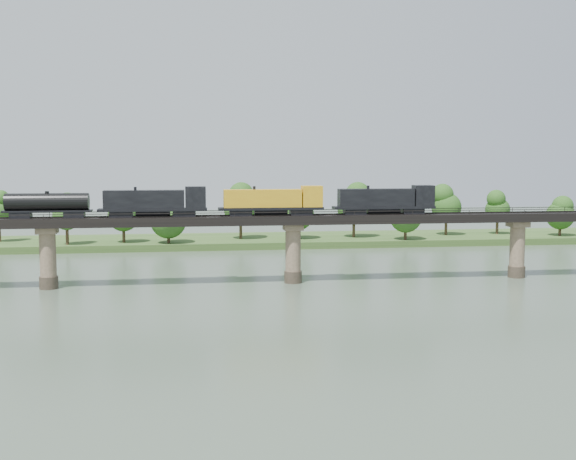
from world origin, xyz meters
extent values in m
plane|color=#3B4B3B|center=(0.00, 0.00, 0.00)|extent=(400.00, 400.00, 0.00)
cube|color=#304D1F|center=(0.00, 85.00, 0.80)|extent=(300.00, 24.00, 1.60)
cylinder|color=#473A2D|center=(-40.00, 30.00, 1.00)|extent=(3.00, 3.00, 2.00)
cylinder|color=#8E755D|center=(-40.00, 30.00, 5.50)|extent=(2.60, 2.60, 9.00)
cube|color=#8E755D|center=(-40.00, 30.00, 9.50)|extent=(3.20, 3.20, 1.00)
cylinder|color=#473A2D|center=(0.00, 30.00, 1.00)|extent=(3.00, 3.00, 2.00)
cylinder|color=#8E755D|center=(0.00, 30.00, 5.50)|extent=(2.60, 2.60, 9.00)
cube|color=#8E755D|center=(0.00, 30.00, 9.50)|extent=(3.20, 3.20, 1.00)
cylinder|color=#473A2D|center=(40.00, 30.00, 1.00)|extent=(3.00, 3.00, 2.00)
cylinder|color=#8E755D|center=(40.00, 30.00, 5.50)|extent=(2.60, 2.60, 9.00)
cube|color=#8E755D|center=(40.00, 30.00, 9.50)|extent=(3.20, 3.20, 1.00)
cube|color=black|center=(0.00, 30.00, 10.75)|extent=(220.00, 5.00, 1.50)
cube|color=black|center=(0.00, 29.25, 11.58)|extent=(220.00, 0.12, 0.16)
cube|color=black|center=(0.00, 30.75, 11.58)|extent=(220.00, 0.12, 0.16)
cube|color=black|center=(0.00, 27.60, 12.20)|extent=(220.00, 0.10, 0.10)
cube|color=black|center=(0.00, 32.40, 12.20)|extent=(220.00, 0.10, 0.10)
cube|color=black|center=(0.00, 27.60, 11.85)|extent=(0.08, 0.08, 0.70)
cube|color=black|center=(0.00, 32.40, 11.85)|extent=(0.08, 0.08, 0.70)
cylinder|color=#382619|center=(-44.43, 76.31, 3.35)|extent=(0.70, 0.70, 3.51)
sphere|color=#1D4714|center=(-44.43, 76.31, 8.03)|extent=(6.31, 6.31, 6.31)
sphere|color=#1D4714|center=(-44.43, 76.31, 10.96)|extent=(4.73, 4.73, 4.73)
cylinder|color=#382619|center=(-32.24, 78.84, 3.27)|extent=(0.70, 0.70, 3.34)
sphere|color=#1D4714|center=(-32.24, 78.84, 7.73)|extent=(7.18, 7.18, 7.18)
sphere|color=#1D4714|center=(-32.24, 78.84, 10.52)|extent=(5.39, 5.39, 5.39)
cylinder|color=#382619|center=(-22.01, 76.15, 3.01)|extent=(0.70, 0.70, 2.83)
sphere|color=#1D4714|center=(-22.01, 76.15, 6.78)|extent=(8.26, 8.26, 8.26)
sphere|color=#1D4714|center=(-22.01, 76.15, 9.14)|extent=(6.19, 6.19, 6.19)
cylinder|color=#382619|center=(-5.04, 82.68, 3.58)|extent=(0.70, 0.70, 3.96)
sphere|color=#1D4714|center=(-5.04, 82.68, 8.87)|extent=(8.07, 8.07, 8.07)
sphere|color=#1D4714|center=(-5.04, 82.68, 12.17)|extent=(6.05, 6.05, 6.05)
cylinder|color=#382619|center=(8.52, 81.14, 3.23)|extent=(0.70, 0.70, 3.27)
sphere|color=#1D4714|center=(8.52, 81.14, 7.59)|extent=(8.03, 8.03, 8.03)
sphere|color=#1D4714|center=(8.52, 81.14, 10.31)|extent=(6.02, 6.02, 6.02)
cylinder|color=#382619|center=(22.65, 82.31, 3.56)|extent=(0.70, 0.70, 3.92)
sphere|color=#1D4714|center=(22.65, 82.31, 8.79)|extent=(8.29, 8.29, 8.29)
sphere|color=#1D4714|center=(22.65, 82.31, 12.05)|extent=(6.21, 6.21, 6.21)
cylinder|color=#382619|center=(33.59, 75.35, 3.11)|extent=(0.70, 0.70, 3.02)
sphere|color=#1D4714|center=(33.59, 75.35, 7.15)|extent=(7.74, 7.74, 7.74)
sphere|color=#1D4714|center=(33.59, 75.35, 9.67)|extent=(5.80, 5.80, 5.80)
cylinder|color=#382619|center=(46.81, 84.03, 3.50)|extent=(0.70, 0.70, 3.80)
sphere|color=#1D4714|center=(46.81, 84.03, 8.56)|extent=(7.47, 7.47, 7.47)
sphere|color=#1D4714|center=(46.81, 84.03, 11.73)|extent=(5.60, 5.60, 5.60)
cylinder|color=#382619|center=(60.48, 84.26, 3.29)|extent=(0.70, 0.70, 3.38)
sphere|color=#1D4714|center=(60.48, 84.26, 7.80)|extent=(6.23, 6.23, 6.23)
sphere|color=#1D4714|center=(60.48, 84.26, 10.62)|extent=(4.67, 4.67, 4.67)
cylinder|color=#382619|center=(74.35, 78.39, 2.99)|extent=(0.70, 0.70, 2.77)
sphere|color=#1D4714|center=(74.35, 78.39, 6.68)|extent=(7.04, 7.04, 7.04)
sphere|color=#1D4714|center=(74.35, 78.39, 8.99)|extent=(5.28, 5.28, 5.28)
cube|color=black|center=(20.74, 30.00, 12.01)|extent=(3.70, 2.22, 1.02)
cube|color=black|center=(10.57, 30.00, 12.01)|extent=(3.70, 2.22, 1.02)
cube|color=black|center=(15.66, 30.00, 12.66)|extent=(17.56, 2.77, 0.46)
cube|color=black|center=(14.27, 30.00, 14.37)|extent=(12.94, 2.50, 2.96)
cube|color=black|center=(22.59, 30.00, 14.64)|extent=(3.33, 2.77, 3.51)
cylinder|color=black|center=(15.66, 30.00, 12.15)|extent=(5.55, 1.29, 1.29)
cube|color=black|center=(1.33, 30.00, 12.01)|extent=(3.70, 2.22, 1.02)
cube|color=black|center=(-8.84, 30.00, 12.01)|extent=(3.70, 2.22, 1.02)
cube|color=black|center=(-3.76, 30.00, 12.66)|extent=(17.56, 2.77, 0.46)
cube|color=gold|center=(-5.14, 30.00, 14.37)|extent=(12.94, 2.50, 2.96)
cube|color=gold|center=(3.18, 30.00, 14.64)|extent=(3.33, 2.77, 3.51)
cylinder|color=black|center=(-3.76, 30.00, 12.15)|extent=(5.55, 1.29, 1.29)
cube|color=black|center=(-18.08, 30.00, 12.01)|extent=(3.70, 2.22, 1.02)
cube|color=black|center=(-28.25, 30.00, 12.01)|extent=(3.70, 2.22, 1.02)
cube|color=black|center=(-23.17, 30.00, 12.66)|extent=(17.56, 2.77, 0.46)
cube|color=black|center=(-24.55, 30.00, 14.37)|extent=(12.94, 2.50, 2.96)
cube|color=black|center=(-16.23, 30.00, 14.64)|extent=(3.33, 2.77, 3.51)
cylinder|color=black|center=(-23.17, 30.00, 12.15)|extent=(5.55, 1.29, 1.29)
cube|color=black|center=(-35.65, 30.00, 12.01)|extent=(3.24, 2.03, 1.02)
cube|color=black|center=(-43.97, 30.00, 12.01)|extent=(3.24, 2.03, 1.02)
cube|color=black|center=(-39.81, 30.00, 12.61)|extent=(13.87, 2.22, 0.28)
cylinder|color=black|center=(-39.81, 30.00, 14.09)|extent=(12.94, 2.77, 2.77)
cylinder|color=black|center=(-39.81, 30.00, 15.57)|extent=(0.65, 0.65, 0.46)
camera|label=1|loc=(-17.40, -89.44, 21.36)|focal=45.00mm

